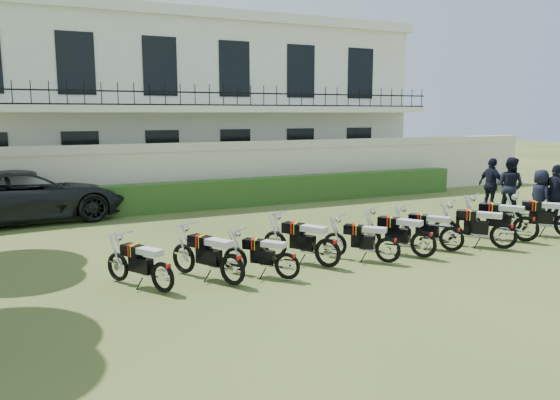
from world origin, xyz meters
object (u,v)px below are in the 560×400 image
(suv, at_px, (28,196))
(motorcycle_6, at_px, (452,233))
(motorcycle_0, at_px, (162,270))
(motorcycle_5, at_px, (424,238))
(motorcycle_3, at_px, (328,246))
(officer_5, at_px, (491,185))
(motorcycle_2, at_px, (287,259))
(officer_2, at_px, (556,195))
(motorcycle_4, at_px, (388,244))
(motorcycle_7, at_px, (504,230))
(motorcycle_1, at_px, (232,262))
(officer_3, at_px, (540,197))
(officer_4, at_px, (510,186))
(motorcycle_8, at_px, (526,223))

(suv, bearing_deg, motorcycle_6, -140.52)
(motorcycle_0, distance_m, motorcycle_5, 6.05)
(motorcycle_3, distance_m, suv, 10.30)
(motorcycle_0, xyz_separation_m, officer_5, (12.23, 3.86, 0.46))
(motorcycle_2, relative_size, officer_2, 0.74)
(motorcycle_3, height_order, motorcycle_5, motorcycle_3)
(motorcycle_4, height_order, suv, suv)
(motorcycle_5, distance_m, motorcycle_7, 2.35)
(officer_5, bearing_deg, motorcycle_0, 108.05)
(motorcycle_1, height_order, officer_2, officer_2)
(motorcycle_6, xyz_separation_m, officer_3, (4.79, 1.50, 0.36))
(officer_3, height_order, officer_4, officer_4)
(officer_2, xyz_separation_m, officer_5, (0.13, 2.61, -0.00))
(motorcycle_8, bearing_deg, motorcycle_4, 147.87)
(motorcycle_0, relative_size, motorcycle_8, 0.90)
(motorcycle_8, xyz_separation_m, officer_4, (2.74, 3.07, 0.43))
(motorcycle_4, bearing_deg, officer_3, -26.70)
(motorcycle_5, relative_size, officer_5, 0.94)
(motorcycle_2, distance_m, suv, 10.05)
(motorcycle_6, relative_size, officer_5, 0.88)
(officer_5, bearing_deg, motorcycle_6, 126.63)
(motorcycle_7, bearing_deg, suv, 101.23)
(officer_3, relative_size, officer_5, 0.91)
(officer_5, bearing_deg, motorcycle_2, 113.38)
(motorcycle_5, xyz_separation_m, officer_4, (6.21, 3.21, 0.46))
(motorcycle_3, bearing_deg, suv, 93.33)
(motorcycle_5, distance_m, motorcycle_8, 3.47)
(officer_2, bearing_deg, motorcycle_7, 115.60)
(suv, xyz_separation_m, officer_2, (14.28, -7.40, 0.12))
(motorcycle_1, height_order, motorcycle_3, motorcycle_3)
(officer_4, relative_size, officer_5, 1.05)
(motorcycle_0, bearing_deg, motorcycle_5, -31.73)
(motorcycle_4, bearing_deg, motorcycle_0, 138.14)
(officer_2, distance_m, officer_5, 2.61)
(motorcycle_1, distance_m, officer_5, 11.63)
(motorcycle_0, height_order, motorcycle_2, motorcycle_0)
(motorcycle_7, height_order, officer_5, officer_5)
(motorcycle_0, height_order, motorcycle_4, motorcycle_0)
(motorcycle_7, bearing_deg, officer_2, -16.24)
(motorcycle_0, xyz_separation_m, officer_3, (11.86, 1.60, 0.37))
(motorcycle_0, xyz_separation_m, motorcycle_2, (2.47, -0.25, -0.03))
(motorcycle_0, relative_size, motorcycle_1, 0.90)
(motorcycle_7, distance_m, motorcycle_8, 1.17)
(motorcycle_6, distance_m, suv, 12.60)
(motorcycle_0, distance_m, officer_5, 12.84)
(officer_4, distance_m, officer_5, 0.75)
(officer_3, bearing_deg, motorcycle_0, 113.39)
(motorcycle_7, bearing_deg, officer_3, -10.24)
(motorcycle_0, height_order, motorcycle_5, motorcycle_5)
(motorcycle_8, bearing_deg, officer_5, 20.48)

